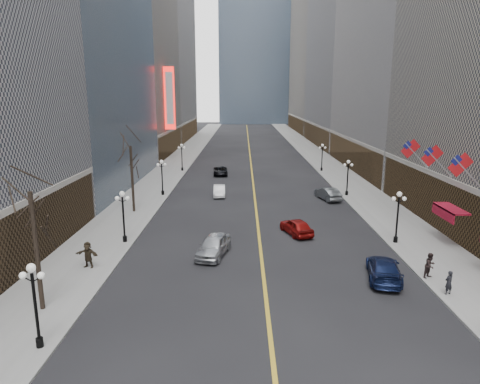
{
  "coord_description": "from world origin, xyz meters",
  "views": [
    {
      "loc": [
        -1.47,
        -5.38,
        12.67
      ],
      "look_at": [
        -1.64,
        17.16,
        7.54
      ],
      "focal_mm": 32.0,
      "sensor_mm": 36.0,
      "label": 1
    }
  ],
  "objects_px": {
    "streetlamp_west_3": "(182,154)",
    "ped_ne_corner": "(449,283)",
    "streetlamp_east_2": "(348,174)",
    "streetlamp_west_1": "(123,211)",
    "streetlamp_east_1": "(398,212)",
    "streetlamp_east_3": "(322,154)",
    "streetlamp_west_0": "(34,297)",
    "car_nb_near": "(214,246)",
    "car_sb_mid": "(296,226)",
    "streetlamp_west_2": "(162,174)",
    "car_sb_far": "(328,194)",
    "car_sb_near": "(384,269)",
    "car_nb_mid": "(219,191)",
    "car_nb_far": "(221,171)"
  },
  "relations": [
    {
      "from": "streetlamp_west_1",
      "to": "car_sb_far",
      "type": "relative_size",
      "value": 0.96
    },
    {
      "from": "streetlamp_east_1",
      "to": "car_nb_mid",
      "type": "distance_m",
      "value": 24.36
    },
    {
      "from": "streetlamp_west_0",
      "to": "car_nb_far",
      "type": "bearing_deg",
      "value": 82.16
    },
    {
      "from": "streetlamp_east_1",
      "to": "car_sb_far",
      "type": "xyz_separation_m",
      "value": [
        -2.8,
        16.03,
        -2.13
      ]
    },
    {
      "from": "streetlamp_east_1",
      "to": "car_sb_far",
      "type": "relative_size",
      "value": 0.96
    },
    {
      "from": "streetlamp_east_3",
      "to": "car_sb_near",
      "type": "distance_m",
      "value": 43.48
    },
    {
      "from": "streetlamp_east_3",
      "to": "streetlamp_west_0",
      "type": "relative_size",
      "value": 1.0
    },
    {
      "from": "car_sb_near",
      "to": "car_sb_far",
      "type": "height_order",
      "value": "car_sb_far"
    },
    {
      "from": "streetlamp_east_2",
      "to": "car_nb_far",
      "type": "relative_size",
      "value": 0.94
    },
    {
      "from": "car_sb_far",
      "to": "ped_ne_corner",
      "type": "bearing_deg",
      "value": 81.42
    },
    {
      "from": "streetlamp_east_3",
      "to": "car_sb_near",
      "type": "xyz_separation_m",
      "value": [
        -3.38,
        -43.3,
        -2.13
      ]
    },
    {
      "from": "car_nb_near",
      "to": "car_sb_mid",
      "type": "distance_m",
      "value": 9.13
    },
    {
      "from": "car_nb_mid",
      "to": "car_sb_far",
      "type": "bearing_deg",
      "value": -10.93
    },
    {
      "from": "streetlamp_east_2",
      "to": "streetlamp_east_3",
      "type": "distance_m",
      "value": 18.0
    },
    {
      "from": "car_sb_near",
      "to": "car_sb_mid",
      "type": "xyz_separation_m",
      "value": [
        -4.94,
        9.88,
        -0.02
      ]
    },
    {
      "from": "streetlamp_west_0",
      "to": "car_sb_near",
      "type": "relative_size",
      "value": 0.85
    },
    {
      "from": "streetlamp_east_1",
      "to": "car_nb_far",
      "type": "bearing_deg",
      "value": 117.51
    },
    {
      "from": "car_nb_near",
      "to": "car_sb_mid",
      "type": "relative_size",
      "value": 1.12
    },
    {
      "from": "streetlamp_west_3",
      "to": "car_sb_far",
      "type": "height_order",
      "value": "streetlamp_west_3"
    },
    {
      "from": "streetlamp_east_3",
      "to": "streetlamp_west_1",
      "type": "distance_m",
      "value": 43.05
    },
    {
      "from": "streetlamp_west_2",
      "to": "car_nb_near",
      "type": "height_order",
      "value": "streetlamp_west_2"
    },
    {
      "from": "streetlamp_east_3",
      "to": "ped_ne_corner",
      "type": "height_order",
      "value": "streetlamp_east_3"
    },
    {
      "from": "streetlamp_east_3",
      "to": "car_nb_near",
      "type": "bearing_deg",
      "value": -111.91
    },
    {
      "from": "streetlamp_east_1",
      "to": "car_nb_near",
      "type": "bearing_deg",
      "value": -169.57
    },
    {
      "from": "streetlamp_east_1",
      "to": "streetlamp_west_2",
      "type": "height_order",
      "value": "same"
    },
    {
      "from": "streetlamp_west_1",
      "to": "car_nb_mid",
      "type": "distance_m",
      "value": 19.5
    },
    {
      "from": "ped_ne_corner",
      "to": "car_nb_mid",
      "type": "bearing_deg",
      "value": -81.57
    },
    {
      "from": "streetlamp_west_2",
      "to": "car_nb_near",
      "type": "distance_m",
      "value": 22.44
    },
    {
      "from": "streetlamp_west_1",
      "to": "streetlamp_east_2",
      "type": "bearing_deg",
      "value": 37.33
    },
    {
      "from": "streetlamp_east_1",
      "to": "streetlamp_east_2",
      "type": "height_order",
      "value": "same"
    },
    {
      "from": "car_nb_mid",
      "to": "car_sb_far",
      "type": "height_order",
      "value": "car_sb_far"
    },
    {
      "from": "streetlamp_west_2",
      "to": "ped_ne_corner",
      "type": "bearing_deg",
      "value": -49.93
    },
    {
      "from": "car_nb_mid",
      "to": "car_nb_far",
      "type": "bearing_deg",
      "value": 89.55
    },
    {
      "from": "streetlamp_west_2",
      "to": "ped_ne_corner",
      "type": "relative_size",
      "value": 2.83
    },
    {
      "from": "streetlamp_west_2",
      "to": "car_sb_far",
      "type": "bearing_deg",
      "value": -5.42
    },
    {
      "from": "car_nb_near",
      "to": "ped_ne_corner",
      "type": "relative_size",
      "value": 3.08
    },
    {
      "from": "streetlamp_east_2",
      "to": "streetlamp_west_1",
      "type": "xyz_separation_m",
      "value": [
        -23.6,
        -18.0,
        0.0
      ]
    },
    {
      "from": "car_sb_mid",
      "to": "streetlamp_east_3",
      "type": "bearing_deg",
      "value": -123.25
    },
    {
      "from": "streetlamp_east_3",
      "to": "streetlamp_west_3",
      "type": "height_order",
      "value": "same"
    },
    {
      "from": "streetlamp_west_3",
      "to": "car_nb_mid",
      "type": "distance_m",
      "value": 19.59
    },
    {
      "from": "car_nb_near",
      "to": "car_sb_mid",
      "type": "height_order",
      "value": "car_nb_near"
    },
    {
      "from": "streetlamp_east_1",
      "to": "streetlamp_west_2",
      "type": "distance_m",
      "value": 29.68
    },
    {
      "from": "streetlamp_east_3",
      "to": "car_nb_near",
      "type": "relative_size",
      "value": 0.92
    },
    {
      "from": "streetlamp_west_1",
      "to": "car_nb_near",
      "type": "height_order",
      "value": "streetlamp_west_1"
    },
    {
      "from": "streetlamp_west_1",
      "to": "car_sb_far",
      "type": "distance_m",
      "value": 26.34
    },
    {
      "from": "streetlamp_east_2",
      "to": "streetlamp_west_0",
      "type": "distance_m",
      "value": 41.39
    },
    {
      "from": "streetlamp_west_3",
      "to": "ped_ne_corner",
      "type": "xyz_separation_m",
      "value": [
        23.5,
        -45.93,
        -1.95
      ]
    },
    {
      "from": "streetlamp_east_1",
      "to": "streetlamp_west_2",
      "type": "xyz_separation_m",
      "value": [
        -23.6,
        18.0,
        0.0
      ]
    },
    {
      "from": "car_nb_mid",
      "to": "streetlamp_west_3",
      "type": "bearing_deg",
      "value": 109.14
    },
    {
      "from": "streetlamp_west_3",
      "to": "car_nb_mid",
      "type": "relative_size",
      "value": 1.08
    }
  ]
}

